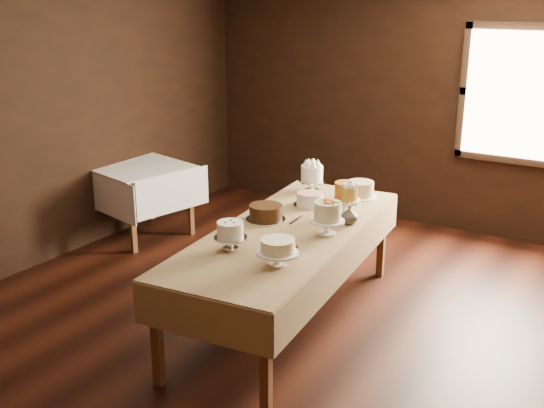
{
  "coord_description": "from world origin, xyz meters",
  "views": [
    {
      "loc": [
        2.72,
        -4.11,
        2.62
      ],
      "look_at": [
        0.0,
        0.2,
        0.95
      ],
      "focal_mm": 42.91,
      "sensor_mm": 36.0,
      "label": 1
    }
  ],
  "objects_px": {
    "cake_meringue": "(312,179)",
    "cake_caramel": "(346,200)",
    "cake_chocolate": "(266,213)",
    "cake_swirl": "(230,237)",
    "cake_flowers": "(327,220)",
    "cake_server_c": "(299,218)",
    "cake_cream": "(278,253)",
    "cake_server_b": "(296,255)",
    "display_table": "(288,237)",
    "flower_vase": "(349,215)",
    "cake_speckled": "(360,190)",
    "cake_lattice": "(310,200)",
    "side_table": "(140,174)",
    "cake_server_a": "(282,245)",
    "cake_server_d": "(344,222)",
    "cake_server_e": "(238,233)"
  },
  "relations": [
    {
      "from": "display_table",
      "to": "cake_server_c",
      "type": "relative_size",
      "value": 11.38
    },
    {
      "from": "cake_server_a",
      "to": "flower_vase",
      "type": "bearing_deg",
      "value": 62.1
    },
    {
      "from": "cake_meringue",
      "to": "cake_chocolate",
      "type": "height_order",
      "value": "cake_meringue"
    },
    {
      "from": "cake_meringue",
      "to": "cake_flowers",
      "type": "xyz_separation_m",
      "value": [
        0.66,
        -0.95,
        0.0
      ]
    },
    {
      "from": "display_table",
      "to": "cake_server_d",
      "type": "relative_size",
      "value": 11.38
    },
    {
      "from": "cake_meringue",
      "to": "cake_server_c",
      "type": "xyz_separation_m",
      "value": [
        0.29,
        -0.74,
        -0.12
      ]
    },
    {
      "from": "cake_meringue",
      "to": "cake_caramel",
      "type": "distance_m",
      "value": 0.71
    },
    {
      "from": "cake_flowers",
      "to": "cake_server_c",
      "type": "bearing_deg",
      "value": 150.69
    },
    {
      "from": "side_table",
      "to": "cake_server_a",
      "type": "height_order",
      "value": "cake_server_a"
    },
    {
      "from": "cake_speckled",
      "to": "cake_chocolate",
      "type": "relative_size",
      "value": 0.93
    },
    {
      "from": "cake_speckled",
      "to": "flower_vase",
      "type": "distance_m",
      "value": 0.76
    },
    {
      "from": "cake_speckled",
      "to": "cake_server_d",
      "type": "bearing_deg",
      "value": -75.06
    },
    {
      "from": "cake_server_d",
      "to": "cake_swirl",
      "type": "bearing_deg",
      "value": -154.11
    },
    {
      "from": "cake_speckled",
      "to": "cake_chocolate",
      "type": "bearing_deg",
      "value": -111.33
    },
    {
      "from": "cake_speckled",
      "to": "cake_server_a",
      "type": "xyz_separation_m",
      "value": [
        0.02,
        -1.41,
        -0.07
      ]
    },
    {
      "from": "cake_lattice",
      "to": "cake_server_b",
      "type": "relative_size",
      "value": 1.3
    },
    {
      "from": "cake_meringue",
      "to": "flower_vase",
      "type": "distance_m",
      "value": 0.95
    },
    {
      "from": "display_table",
      "to": "flower_vase",
      "type": "bearing_deg",
      "value": 47.28
    },
    {
      "from": "cake_chocolate",
      "to": "cake_server_b",
      "type": "bearing_deg",
      "value": -41.29
    },
    {
      "from": "cake_server_e",
      "to": "cake_server_a",
      "type": "bearing_deg",
      "value": 0.93
    },
    {
      "from": "cake_meringue",
      "to": "cake_server_a",
      "type": "relative_size",
      "value": 1.2
    },
    {
      "from": "cake_meringue",
      "to": "cake_lattice",
      "type": "height_order",
      "value": "cake_meringue"
    },
    {
      "from": "cake_speckled",
      "to": "cake_server_b",
      "type": "height_order",
      "value": "cake_speckled"
    },
    {
      "from": "cake_flowers",
      "to": "cake_server_e",
      "type": "distance_m",
      "value": 0.7
    },
    {
      "from": "display_table",
      "to": "cake_chocolate",
      "type": "xyz_separation_m",
      "value": [
        -0.27,
        0.1,
        0.12
      ]
    },
    {
      "from": "cake_chocolate",
      "to": "cake_swirl",
      "type": "bearing_deg",
      "value": -78.75
    },
    {
      "from": "side_table",
      "to": "cake_caramel",
      "type": "distance_m",
      "value": 2.68
    },
    {
      "from": "cake_speckled",
      "to": "cake_cream",
      "type": "height_order",
      "value": "cake_cream"
    },
    {
      "from": "cake_meringue",
      "to": "cake_server_a",
      "type": "xyz_separation_m",
      "value": [
        0.48,
        -1.33,
        -0.12
      ]
    },
    {
      "from": "cake_swirl",
      "to": "cake_cream",
      "type": "relative_size",
      "value": 0.93
    },
    {
      "from": "cake_caramel",
      "to": "cake_cream",
      "type": "bearing_deg",
      "value": -85.83
    },
    {
      "from": "display_table",
      "to": "cake_caramel",
      "type": "relative_size",
      "value": 9.32
    },
    {
      "from": "display_table",
      "to": "cake_swirl",
      "type": "height_order",
      "value": "cake_swirl"
    },
    {
      "from": "display_table",
      "to": "cake_server_a",
      "type": "relative_size",
      "value": 11.38
    },
    {
      "from": "cake_caramel",
      "to": "flower_vase",
      "type": "bearing_deg",
      "value": -56.47
    },
    {
      "from": "cake_cream",
      "to": "cake_chocolate",
      "type": "bearing_deg",
      "value": 127.72
    },
    {
      "from": "cake_flowers",
      "to": "cake_server_c",
      "type": "relative_size",
      "value": 1.23
    },
    {
      "from": "cake_server_b",
      "to": "cake_chocolate",
      "type": "bearing_deg",
      "value": -158.87
    },
    {
      "from": "side_table",
      "to": "flower_vase",
      "type": "height_order",
      "value": "flower_vase"
    },
    {
      "from": "cake_swirl",
      "to": "cake_server_b",
      "type": "height_order",
      "value": "cake_swirl"
    },
    {
      "from": "cake_speckled",
      "to": "cake_flowers",
      "type": "bearing_deg",
      "value": -79.17
    },
    {
      "from": "cake_flowers",
      "to": "cake_server_c",
      "type": "height_order",
      "value": "cake_flowers"
    },
    {
      "from": "side_table",
      "to": "cake_server_b",
      "type": "xyz_separation_m",
      "value": [
        2.75,
        -1.31,
        0.12
      ]
    },
    {
      "from": "cake_server_d",
      "to": "display_table",
      "type": "bearing_deg",
      "value": -168.25
    },
    {
      "from": "cake_swirl",
      "to": "cake_cream",
      "type": "distance_m",
      "value": 0.45
    },
    {
      "from": "cake_caramel",
      "to": "cake_server_c",
      "type": "xyz_separation_m",
      "value": [
        -0.28,
        -0.3,
        -0.12
      ]
    },
    {
      "from": "cake_caramel",
      "to": "cake_server_a",
      "type": "distance_m",
      "value": 0.91
    },
    {
      "from": "cake_server_b",
      "to": "flower_vase",
      "type": "relative_size",
      "value": 1.61
    },
    {
      "from": "cake_cream",
      "to": "cake_swirl",
      "type": "bearing_deg",
      "value": 171.73
    },
    {
      "from": "cake_caramel",
      "to": "cake_swirl",
      "type": "bearing_deg",
      "value": -106.91
    }
  ]
}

